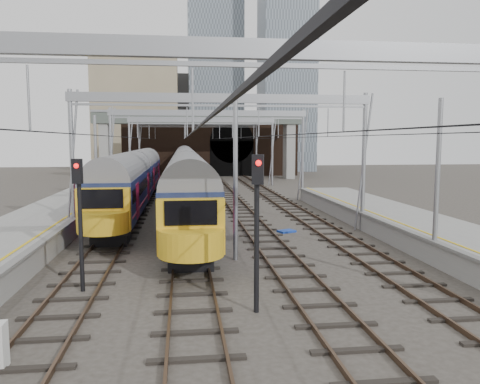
{
  "coord_description": "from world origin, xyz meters",
  "views": [
    {
      "loc": [
        -2.28,
        -18.16,
        5.27
      ],
      "look_at": [
        0.9,
        7.71,
        2.4
      ],
      "focal_mm": 35.0,
      "sensor_mm": 36.0,
      "label": 1
    }
  ],
  "objects": [
    {
      "name": "signal_near_left",
      "position": [
        -5.83,
        -1.7,
        2.96
      ],
      "size": [
        0.37,
        0.46,
        4.66
      ],
      "rotation": [
        0.0,
        0.0,
        -0.32
      ],
      "color": "black",
      "rests_on": "ground"
    },
    {
      "name": "equip_cover_a",
      "position": [
        -2.45,
        6.76,
        0.04
      ],
      "size": [
        0.82,
        0.66,
        0.09
      ],
      "primitive_type": "cube",
      "rotation": [
        0.0,
        0.0,
        0.22
      ],
      "color": "#163AAA",
      "rests_on": "ground"
    },
    {
      "name": "signal_near_centre",
      "position": [
        -0.08,
        -4.45,
        3.07
      ],
      "size": [
        0.38,
        0.47,
        4.86
      ],
      "rotation": [
        0.0,
        0.0,
        -0.3
      ],
      "color": "black",
      "rests_on": "ground"
    },
    {
      "name": "retaining_wall",
      "position": [
        1.4,
        51.93,
        4.33
      ],
      "size": [
        28.0,
        2.75,
        9.0
      ],
      "color": "black",
      "rests_on": "ground"
    },
    {
      "name": "tracks",
      "position": [
        0.0,
        15.0,
        0.02
      ],
      "size": [
        14.4,
        80.0,
        0.22
      ],
      "color": "#4C3828",
      "rests_on": "ground"
    },
    {
      "name": "train_main",
      "position": [
        -2.0,
        29.43,
        2.39
      ],
      "size": [
        2.63,
        60.89,
        4.58
      ],
      "color": "black",
      "rests_on": "ground"
    },
    {
      "name": "equip_cover_b",
      "position": [
        -1.28,
        2.34,
        0.04
      ],
      "size": [
        0.76,
        0.54,
        0.09
      ],
      "primitive_type": "cube",
      "rotation": [
        0.0,
        0.0,
        0.02
      ],
      "color": "#163AAA",
      "rests_on": "ground"
    },
    {
      "name": "ground",
      "position": [
        0.0,
        0.0,
        0.0
      ],
      "size": [
        160.0,
        160.0,
        0.0
      ],
      "primitive_type": "plane",
      "color": "#38332D",
      "rests_on": "ground"
    },
    {
      "name": "overhead_line",
      "position": [
        0.0,
        21.49,
        6.57
      ],
      "size": [
        16.8,
        80.0,
        8.0
      ],
      "color": "gray",
      "rests_on": "ground"
    },
    {
      "name": "overbridge",
      "position": [
        0.0,
        46.0,
        7.27
      ],
      "size": [
        28.0,
        3.0,
        9.25
      ],
      "color": "gray",
      "rests_on": "ground"
    },
    {
      "name": "equip_cover_c",
      "position": [
        3.64,
        7.94,
        0.06
      ],
      "size": [
        1.13,
        0.99,
        0.11
      ],
      "primitive_type": "cube",
      "rotation": [
        0.0,
        0.0,
        0.41
      ],
      "color": "#163AAA",
      "rests_on": "ground"
    },
    {
      "name": "city_skyline",
      "position": [
        2.73,
        70.48,
        17.09
      ],
      "size": [
        37.5,
        27.5,
        60.0
      ],
      "color": "tan",
      "rests_on": "ground"
    },
    {
      "name": "train_second",
      "position": [
        -6.0,
        18.86,
        2.34
      ],
      "size": [
        2.57,
        29.72,
        4.49
      ],
      "color": "black",
      "rests_on": "ground"
    }
  ]
}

